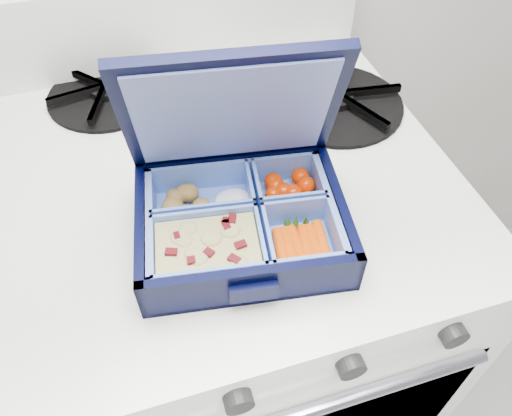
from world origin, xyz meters
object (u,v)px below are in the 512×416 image
object	(u,v)px
burner_grate	(336,97)
stove	(231,324)
bento_box	(242,223)
fork	(280,135)

from	to	relation	value
burner_grate	stove	bearing A→B (deg)	-160.96
burner_grate	bento_box	bearing A→B (deg)	-135.22
stove	fork	world-z (taller)	fork
burner_grate	fork	distance (m)	0.11
bento_box	fork	size ratio (longest dim) A/B	1.30
stove	bento_box	xyz separation A→B (m)	(-0.01, -0.13, 0.45)
bento_box	fork	xyz separation A→B (m)	(0.10, 0.15, -0.02)
stove	bento_box	bearing A→B (deg)	-92.71
stove	bento_box	world-z (taller)	bento_box
bento_box	burner_grate	distance (m)	0.28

